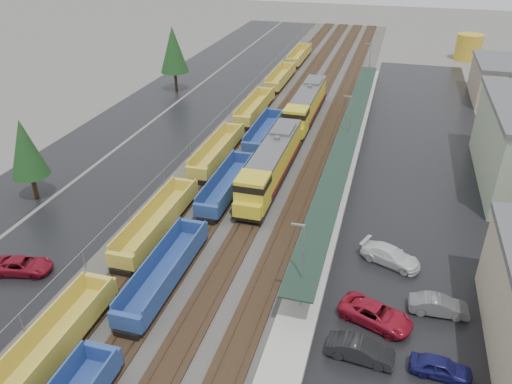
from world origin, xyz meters
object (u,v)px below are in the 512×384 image
at_px(storage_tank, 469,47).
at_px(parked_car_east_a, 360,350).
at_px(parked_car_east_c, 391,256).
at_px(parked_car_west_c, 23,266).
at_px(well_string_blue, 165,272).
at_px(parked_car_east_e, 439,306).
at_px(locomotive_trail, 306,106).
at_px(parked_car_east_b, 376,314).
at_px(locomotive_lead, 271,165).
at_px(parked_car_east_d, 441,368).
at_px(well_string_yellow, 218,152).

xyz_separation_m(storage_tank, parked_car_east_a, (-14.05, -90.68, -1.92)).
bearing_deg(storage_tank, parked_car_east_c, -99.03).
xyz_separation_m(storage_tank, parked_car_west_c, (-42.93, -88.87, -2.00)).
xyz_separation_m(well_string_blue, parked_car_east_a, (16.41, -3.79, -0.39)).
bearing_deg(parked_car_east_e, well_string_blue, 92.52).
bearing_deg(locomotive_trail, parked_car_east_c, -66.88).
height_order(parked_car_east_a, parked_car_east_c, parked_car_east_c).
bearing_deg(parked_car_east_b, parked_car_east_c, 14.91).
distance_m(parked_car_west_c, parked_car_east_c, 31.99).
distance_m(locomotive_lead, well_string_blue, 20.04).
bearing_deg(parked_car_east_e, parked_car_east_d, 175.44).
xyz_separation_m(locomotive_lead, well_string_blue, (-4.00, -19.60, -1.31)).
distance_m(parked_car_east_b, parked_car_east_e, 5.16).
bearing_deg(parked_car_west_c, well_string_yellow, -30.13).
bearing_deg(locomotive_trail, parked_car_east_a, -74.38).
distance_m(storage_tank, parked_car_east_b, 87.82).
distance_m(well_string_yellow, parked_car_east_c, 27.19).
bearing_deg(well_string_blue, parked_car_east_d, -9.90).
distance_m(well_string_blue, parked_car_east_e, 21.93).
xyz_separation_m(well_string_yellow, parked_car_east_e, (25.78, -21.65, -0.44)).
bearing_deg(parked_car_east_e, parked_car_west_c, 93.48).
xyz_separation_m(parked_car_west_c, parked_car_east_b, (29.66, 2.08, 0.08)).
bearing_deg(locomotive_trail, parked_car_west_c, -111.15).
bearing_deg(locomotive_lead, storage_tank, 68.54).
bearing_deg(well_string_blue, parked_car_east_a, -12.99).
relative_size(storage_tank, parked_car_west_c, 1.08).
distance_m(locomotive_lead, parked_car_east_e, 24.77).
xyz_separation_m(well_string_yellow, parked_car_east_d, (25.71, -27.88, -0.48)).
relative_size(locomotive_lead, storage_tank, 3.83).
distance_m(parked_car_east_a, parked_car_east_b, 3.96).
xyz_separation_m(locomotive_trail, parked_car_east_e, (17.78, -38.16, -1.74)).
distance_m(storage_tank, parked_car_east_c, 79.91).
bearing_deg(parked_car_east_b, parked_car_west_c, 114.19).
bearing_deg(parked_car_east_b, well_string_blue, 110.52).
distance_m(well_string_blue, parked_car_east_c, 19.63).
xyz_separation_m(locomotive_lead, parked_car_west_c, (-16.47, -21.58, -1.78)).
bearing_deg(locomotive_trail, well_string_blue, -95.63).
height_order(storage_tank, parked_car_east_c, storage_tank).
distance_m(locomotive_lead, parked_car_east_b, 23.60).
xyz_separation_m(locomotive_trail, parked_car_east_b, (13.19, -40.50, -1.70)).
relative_size(parked_car_west_c, parked_car_east_b, 0.90).
relative_size(storage_tank, parked_car_east_b, 0.97).
bearing_deg(locomotive_lead, well_string_yellow, 150.67).
bearing_deg(parked_car_west_c, parked_car_east_d, -105.17).
distance_m(locomotive_trail, parked_car_east_e, 42.13).
xyz_separation_m(well_string_blue, storage_tank, (30.46, 86.89, 1.52)).
height_order(well_string_yellow, parked_car_east_a, well_string_yellow).
bearing_deg(well_string_yellow, locomotive_lead, -29.33).
height_order(locomotive_trail, parked_car_east_d, locomotive_trail).
bearing_deg(locomotive_lead, locomotive_trail, 90.00).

